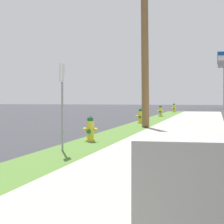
# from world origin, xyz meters

# --- Properties ---
(fire_hydrant_second) EXTENTS (0.42, 0.38, 0.74)m
(fire_hydrant_second) POSITION_xyz_m (0.56, 11.46, 0.45)
(fire_hydrant_second) COLOR yellow
(fire_hydrant_second) RESTS_ON grass_verge
(fire_hydrant_third) EXTENTS (0.42, 0.37, 0.74)m
(fire_hydrant_third) POSITION_xyz_m (0.51, 21.09, 0.45)
(fire_hydrant_third) COLOR yellow
(fire_hydrant_third) RESTS_ON grass_verge
(fire_hydrant_fourth) EXTENTS (0.42, 0.37, 0.74)m
(fire_hydrant_fourth) POSITION_xyz_m (0.56, 29.27, 0.45)
(fire_hydrant_fourth) COLOR yellow
(fire_hydrant_fourth) RESTS_ON grass_verge
(fire_hydrant_fifth) EXTENTS (0.42, 0.38, 0.74)m
(fire_hydrant_fifth) POSITION_xyz_m (0.67, 38.16, 0.45)
(fire_hydrant_fifth) COLOR yellow
(fire_hydrant_fifth) RESTS_ON grass_verge
(utility_pole_midground) EXTENTS (0.68, 1.96, 8.68)m
(utility_pole_midground) POSITION_xyz_m (1.10, 18.54, 4.54)
(utility_pole_midground) COLOR olive
(utility_pole_midground) RESTS_ON grass_verge
(street_sign_post) EXTENTS (0.05, 0.36, 2.12)m
(street_sign_post) POSITION_xyz_m (0.54, 8.96, 1.63)
(street_sign_post) COLOR gray
(street_sign_post) RESTS_ON grass_verge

